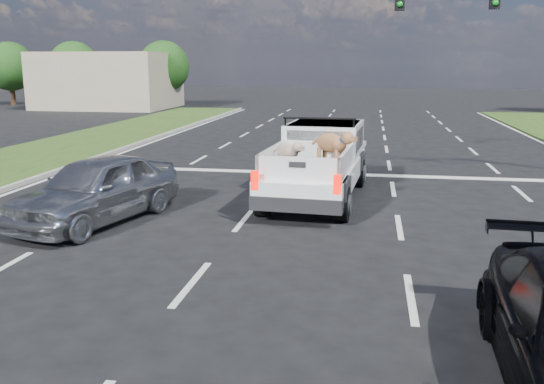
{
  "coord_description": "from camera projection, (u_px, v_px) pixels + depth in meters",
  "views": [
    {
      "loc": [
        1.04,
        -8.5,
        3.51
      ],
      "look_at": [
        -0.75,
        2.0,
        1.14
      ],
      "focal_mm": 38.0,
      "sensor_mm": 36.0,
      "label": 1
    }
  ],
  "objects": [
    {
      "name": "building_left",
      "position": [
        109.0,
        80.0,
        46.56
      ],
      "size": [
        10.0,
        8.0,
        4.4
      ],
      "primitive_type": "cube",
      "color": "tan",
      "rests_on": "ground"
    },
    {
      "name": "tree_far_c",
      "position": [
        164.0,
        67.0,
        47.58
      ],
      "size": [
        4.2,
        4.2,
        5.4
      ],
      "color": "#332114",
      "rests_on": "ground"
    },
    {
      "name": "ground",
      "position": [
        298.0,
        291.0,
        9.11
      ],
      "size": [
        160.0,
        160.0,
        0.0
      ],
      "primitive_type": "plane",
      "color": "black",
      "rests_on": "ground"
    },
    {
      "name": "pickup_truck",
      "position": [
        319.0,
        161.0,
        15.31
      ],
      "size": [
        2.49,
        5.84,
        2.14
      ],
      "rotation": [
        0.0,
        0.0,
        -0.07
      ],
      "color": "black",
      "rests_on": "ground"
    },
    {
      "name": "curb_left",
      "position": [
        9.0,
        188.0,
        16.36
      ],
      "size": [
        0.15,
        60.0,
        0.14
      ],
      "primitive_type": "cube",
      "color": "#9D9690",
      "rests_on": "ground"
    },
    {
      "name": "tree_far_b",
      "position": [
        74.0,
        67.0,
        48.9
      ],
      "size": [
        4.2,
        4.2,
        5.4
      ],
      "color": "#332114",
      "rests_on": "ground"
    },
    {
      "name": "tree_far_a",
      "position": [
        10.0,
        67.0,
        49.89
      ],
      "size": [
        4.2,
        4.2,
        5.4
      ],
      "color": "#332114",
      "rests_on": "ground"
    },
    {
      "name": "silver_sedan",
      "position": [
        96.0,
        189.0,
        12.96
      ],
      "size": [
        2.89,
        4.78,
        1.52
      ],
      "primitive_type": "imported",
      "rotation": [
        0.0,
        0.0,
        -0.26
      ],
      "color": "#A2A4A8",
      "rests_on": "ground"
    },
    {
      "name": "road_markings",
      "position": [
        328.0,
        198.0,
        15.42
      ],
      "size": [
        17.75,
        60.0,
        0.01
      ],
      "color": "silver",
      "rests_on": "ground"
    }
  ]
}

